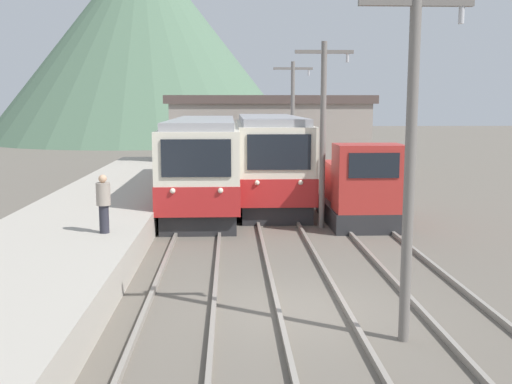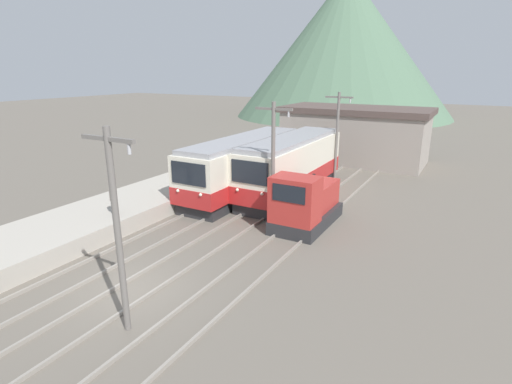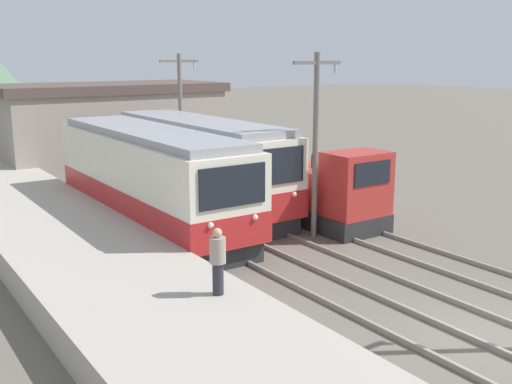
# 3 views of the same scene
# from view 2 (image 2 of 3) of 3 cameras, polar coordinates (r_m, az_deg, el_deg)

# --- Properties ---
(ground_plane) EXTENTS (200.00, 200.00, 0.00)m
(ground_plane) POSITION_cam_2_polar(r_m,az_deg,el_deg) (16.11, -17.55, -13.25)
(ground_plane) COLOR #665E54
(platform_left) EXTENTS (4.50, 54.00, 0.89)m
(platform_left) POSITION_cam_2_polar(r_m,az_deg,el_deg) (20.60, -29.85, -6.62)
(platform_left) COLOR #ADA599
(platform_left) RESTS_ON ground
(track_left) EXTENTS (1.54, 60.00, 0.14)m
(track_left) POSITION_cam_2_polar(r_m,az_deg,el_deg) (17.90, -23.43, -10.47)
(track_left) COLOR gray
(track_left) RESTS_ON ground
(track_center) EXTENTS (1.54, 60.00, 0.14)m
(track_center) POSITION_cam_2_polar(r_m,az_deg,el_deg) (15.95, -17.07, -13.25)
(track_center) COLOR gray
(track_center) RESTS_ON ground
(track_right) EXTENTS (1.54, 60.00, 0.14)m
(track_right) POSITION_cam_2_polar(r_m,az_deg,el_deg) (14.18, -8.21, -16.74)
(track_right) COLOR gray
(track_right) RESTS_ON ground
(commuter_train_left) EXTENTS (2.84, 11.66, 3.74)m
(commuter_train_left) POSITION_cam_2_polar(r_m,az_deg,el_deg) (26.32, -1.71, 3.45)
(commuter_train_left) COLOR #28282B
(commuter_train_left) RESTS_ON ground
(commuter_train_center) EXTENTS (2.84, 10.98, 3.81)m
(commuter_train_center) POSITION_cam_2_polar(r_m,az_deg,el_deg) (26.21, 5.07, 3.39)
(commuter_train_center) COLOR #28282B
(commuter_train_center) RESTS_ON ground
(shunting_locomotive) EXTENTS (2.40, 4.89, 3.00)m
(shunting_locomotive) POSITION_cam_2_polar(r_m,az_deg,el_deg) (20.99, 7.08, -1.73)
(shunting_locomotive) COLOR #28282B
(shunting_locomotive) RESTS_ON ground
(catenary_mast_near) EXTENTS (2.00, 0.20, 6.45)m
(catenary_mast_near) POSITION_cam_2_polar(r_m,az_deg,el_deg) (12.42, -19.23, -4.57)
(catenary_mast_near) COLOR slate
(catenary_mast_near) RESTS_ON ground
(catenary_mast_mid) EXTENTS (2.00, 0.20, 6.45)m
(catenary_mast_mid) POSITION_cam_2_polar(r_m,az_deg,el_deg) (20.21, 2.47, 4.52)
(catenary_mast_mid) COLOR slate
(catenary_mast_mid) RESTS_ON ground
(catenary_mast_far) EXTENTS (2.00, 0.20, 6.45)m
(catenary_mast_far) POSITION_cam_2_polar(r_m,az_deg,el_deg) (29.45, 11.51, 8.15)
(catenary_mast_far) COLOR slate
(catenary_mast_far) RESTS_ON ground
(person_on_platform) EXTENTS (0.38, 0.38, 1.60)m
(person_on_platform) POSITION_cam_2_polar(r_m,az_deg,el_deg) (21.22, -19.68, -0.87)
(person_on_platform) COLOR #282833
(person_on_platform) RESTS_ON platform_left
(station_building) EXTENTS (12.60, 6.30, 4.82)m
(station_building) POSITION_cam_2_polar(r_m,az_deg,el_deg) (36.93, 13.92, 8.00)
(station_building) COLOR gray
(station_building) RESTS_ON ground
(mountain_backdrop) EXTENTS (37.38, 37.38, 23.70)m
(mountain_backdrop) POSITION_cam_2_polar(r_m,az_deg,el_deg) (74.84, 12.58, 19.66)
(mountain_backdrop) COLOR #517056
(mountain_backdrop) RESTS_ON ground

